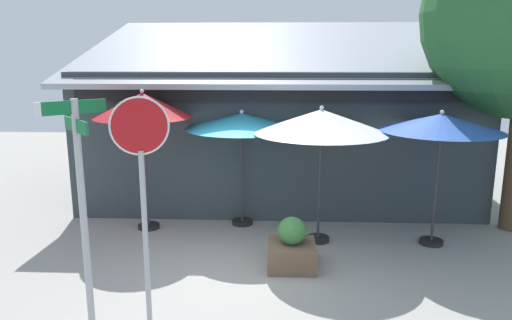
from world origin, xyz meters
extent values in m
cube|color=#9E9B93|center=(0.00, 0.00, -0.05)|extent=(28.00, 28.00, 0.10)
cube|color=#333D42|center=(0.58, 5.07, 1.58)|extent=(9.01, 5.45, 3.17)
cube|color=#999EA8|center=(0.58, 4.92, 3.67)|extent=(9.51, 5.98, 1.66)
cube|color=black|center=(0.58, 2.29, 2.82)|extent=(8.41, 0.16, 0.44)
cylinder|color=#A8AAB2|center=(-1.82, -1.94, 1.51)|extent=(0.09, 0.09, 3.01)
cube|color=#116B38|center=(-1.82, -1.94, 2.91)|extent=(0.59, 0.52, 0.16)
cube|color=#116B38|center=(-1.82, -1.94, 2.69)|extent=(0.52, 0.59, 0.16)
cube|color=white|center=(-2.13, -2.21, 2.91)|extent=(0.07, 0.07, 0.16)
cylinder|color=#A8AAB2|center=(-1.09, -1.83, 1.19)|extent=(0.07, 0.07, 2.37)
cylinder|color=white|center=(-1.09, -1.83, 2.67)|extent=(0.69, 0.23, 0.72)
cylinder|color=red|center=(-1.09, -1.83, 2.67)|extent=(0.65, 0.23, 0.67)
cylinder|color=black|center=(-2.08, 1.79, 0.04)|extent=(0.44, 0.44, 0.08)
cylinder|color=#333335|center=(-2.08, 1.79, 1.18)|extent=(0.05, 0.05, 2.36)
cone|color=#B21E23|center=(-2.08, 1.79, 2.55)|extent=(1.95, 1.95, 0.49)
sphere|color=silver|center=(-2.08, 1.79, 2.83)|extent=(0.08, 0.08, 0.08)
cylinder|color=black|center=(-0.16, 2.12, 0.04)|extent=(0.44, 0.44, 0.08)
cylinder|color=#333335|center=(-0.16, 2.12, 1.05)|extent=(0.05, 0.05, 2.10)
cone|color=#2D99BC|center=(-0.16, 2.12, 2.21)|extent=(2.32, 2.32, 0.31)
sphere|color=silver|center=(-0.16, 2.12, 2.39)|extent=(0.08, 0.08, 0.08)
cylinder|color=black|center=(1.37, 1.26, 0.04)|extent=(0.44, 0.44, 0.08)
cylinder|color=#333335|center=(1.37, 1.26, 1.08)|extent=(0.05, 0.05, 2.16)
cone|color=white|center=(1.37, 1.26, 2.33)|extent=(2.48, 2.48, 0.44)
sphere|color=silver|center=(1.37, 1.26, 2.57)|extent=(0.08, 0.08, 0.08)
cylinder|color=black|center=(3.52, 1.21, 0.04)|extent=(0.44, 0.44, 0.08)
cylinder|color=#333335|center=(3.52, 1.21, 1.11)|extent=(0.05, 0.05, 2.22)
cone|color=#2D56B7|center=(3.52, 1.21, 2.33)|extent=(2.20, 2.20, 0.31)
sphere|color=silver|center=(3.52, 1.21, 2.51)|extent=(0.08, 0.08, 0.08)
cube|color=brown|center=(0.83, 0.06, 0.21)|extent=(0.80, 0.80, 0.43)
sphere|color=#387538|center=(0.83, 0.06, 0.65)|extent=(0.47, 0.47, 0.47)
camera|label=1|loc=(0.59, -7.46, 3.51)|focal=33.45mm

